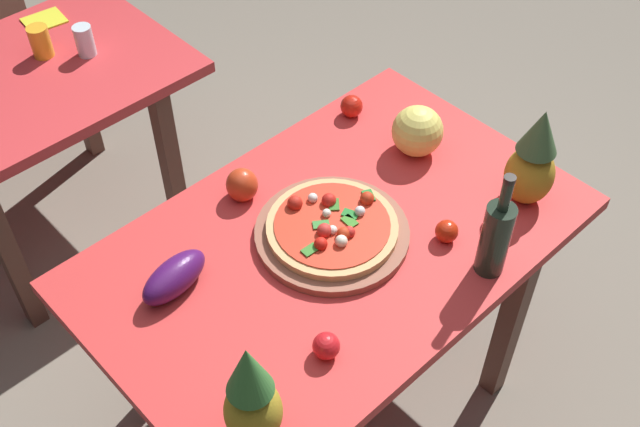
% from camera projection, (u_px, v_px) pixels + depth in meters
% --- Properties ---
extents(ground_plane, '(10.00, 10.00, 0.00)m').
position_uv_depth(ground_plane, '(332.00, 381.00, 2.61)').
color(ground_plane, gray).
extents(display_table, '(1.35, 0.86, 0.72)m').
position_uv_depth(display_table, '(334.00, 258.00, 2.14)').
color(display_table, brown).
rests_on(display_table, ground_plane).
extents(background_table, '(1.07, 0.74, 0.72)m').
position_uv_depth(background_table, '(28.00, 104.00, 2.65)').
color(background_table, brown).
rests_on(background_table, ground_plane).
extents(pizza_board, '(0.42, 0.42, 0.02)m').
position_uv_depth(pizza_board, '(333.00, 233.00, 2.08)').
color(pizza_board, '#935540').
rests_on(pizza_board, display_table).
extents(pizza, '(0.35, 0.35, 0.06)m').
position_uv_depth(pizza, '(333.00, 225.00, 2.06)').
color(pizza, '#E0AB6B').
rests_on(pizza, pizza_board).
extents(wine_bottle, '(0.08, 0.08, 0.33)m').
position_uv_depth(wine_bottle, '(496.00, 237.00, 1.92)').
color(wine_bottle, '#1F2C20').
rests_on(wine_bottle, display_table).
extents(pineapple_left, '(0.13, 0.13, 0.32)m').
position_uv_depth(pineapple_left, '(252.00, 398.00, 1.59)').
color(pineapple_left, '#AC9226').
rests_on(pineapple_left, display_table).
extents(pineapple_right, '(0.14, 0.14, 0.31)m').
position_uv_depth(pineapple_right, '(533.00, 161.00, 2.09)').
color(pineapple_right, '#BB8923').
rests_on(pineapple_right, display_table).
extents(melon, '(0.15, 0.15, 0.15)m').
position_uv_depth(melon, '(417.00, 131.00, 2.27)').
color(melon, '#ECDE68').
rests_on(melon, display_table).
extents(bell_pepper, '(0.09, 0.09, 0.10)m').
position_uv_depth(bell_pepper, '(242.00, 185.00, 2.16)').
color(bell_pepper, red).
rests_on(bell_pepper, display_table).
extents(eggplant, '(0.21, 0.12, 0.09)m').
position_uv_depth(eggplant, '(174.00, 277.00, 1.93)').
color(eggplant, '#461556').
rests_on(eggplant, display_table).
extents(tomato_by_bottle, '(0.06, 0.06, 0.06)m').
position_uv_depth(tomato_by_bottle, '(447.00, 231.00, 2.06)').
color(tomato_by_bottle, red).
rests_on(tomato_by_bottle, display_table).
extents(tomato_at_corner, '(0.07, 0.07, 0.07)m').
position_uv_depth(tomato_at_corner, '(326.00, 346.00, 1.81)').
color(tomato_at_corner, red).
rests_on(tomato_at_corner, display_table).
extents(tomato_near_board, '(0.07, 0.07, 0.07)m').
position_uv_depth(tomato_near_board, '(352.00, 106.00, 2.42)').
color(tomato_near_board, red).
rests_on(tomato_near_board, display_table).
extents(drinking_glass_juice, '(0.07, 0.07, 0.11)m').
position_uv_depth(drinking_glass_juice, '(40.00, 42.00, 2.63)').
color(drinking_glass_juice, '#F6AA28').
rests_on(drinking_glass_juice, background_table).
extents(drinking_glass_water, '(0.06, 0.06, 0.11)m').
position_uv_depth(drinking_glass_water, '(85.00, 41.00, 2.63)').
color(drinking_glass_water, silver).
rests_on(drinking_glass_water, background_table).
extents(napkin_folded, '(0.15, 0.14, 0.01)m').
position_uv_depth(napkin_folded, '(44.00, 20.00, 2.81)').
color(napkin_folded, yellow).
rests_on(napkin_folded, background_table).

